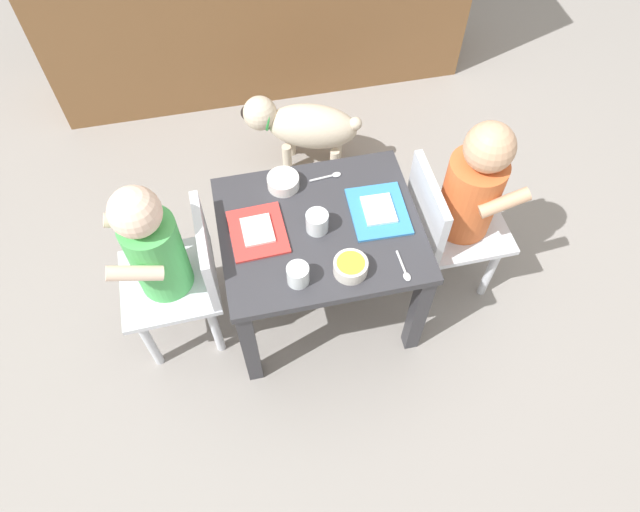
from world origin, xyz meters
The scene contains 13 objects.
ground_plane centered at (0.00, 0.00, 0.00)m, with size 7.00×7.00×0.00m, color gray.
dining_table centered at (0.00, 0.00, 0.35)m, with size 0.57×0.49×0.43m.
seated_child_left centered at (-0.44, 0.00, 0.43)m, with size 0.29×0.29×0.68m.
seated_child_right centered at (0.45, 0.02, 0.43)m, with size 0.28×0.28×0.69m.
dog centered at (0.07, 0.64, 0.20)m, with size 0.45×0.27×0.31m.
food_tray_left centered at (-0.18, 0.02, 0.43)m, with size 0.16×0.19×0.02m.
food_tray_right centered at (0.18, 0.02, 0.43)m, with size 0.17×0.20×0.02m.
water_cup_left centered at (-0.01, -0.01, 0.46)m, with size 0.06×0.06×0.06m.
water_cup_right centered at (-0.09, -0.16, 0.45)m, with size 0.06×0.06×0.06m.
veggie_bowl_far centered at (0.05, -0.16, 0.45)m, with size 0.09×0.09×0.04m.
cereal_bowl_right_side centered at (-0.07, 0.17, 0.45)m, with size 0.09×0.09×0.04m.
spoon_by_left_tray centered at (0.19, -0.19, 0.43)m, with size 0.02×0.10×0.01m.
spoon_by_right_tray centered at (0.06, 0.18, 0.43)m, with size 0.10×0.02×0.01m.
Camera 1 is at (-0.20, -0.94, 1.72)m, focal length 32.02 mm.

